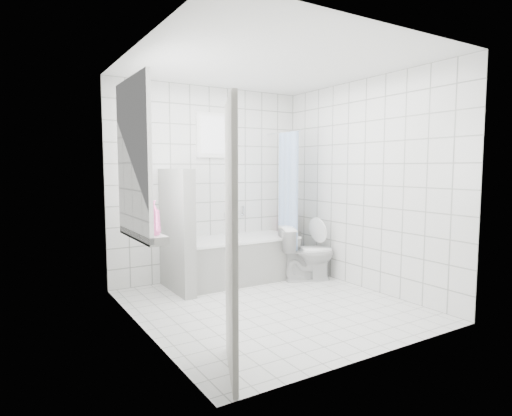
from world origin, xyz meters
TOP-DOWN VIEW (x-y plane):
  - ground at (0.00, 0.00)m, footprint 3.00×3.00m
  - ceiling at (0.00, 0.00)m, footprint 3.00×3.00m
  - wall_back at (0.00, 1.50)m, footprint 2.80×0.02m
  - wall_front at (0.00, -1.50)m, footprint 2.80×0.02m
  - wall_left at (-1.40, 0.00)m, footprint 0.02×3.00m
  - wall_right at (1.40, 0.00)m, footprint 0.02×3.00m
  - window_left at (-1.35, 0.30)m, footprint 0.01×0.90m
  - window_back at (0.10, 1.46)m, footprint 0.50×0.01m
  - window_sill at (-1.31, 0.30)m, footprint 0.18×1.02m
  - door at (-1.08, -1.12)m, footprint 0.37×0.74m
  - bathtub at (0.20, 1.12)m, footprint 1.59×0.77m
  - partition_wall at (-0.66, 1.07)m, footprint 0.15×0.85m
  - tiled_ledge at (1.23, 1.38)m, footprint 0.40×0.24m
  - toilet at (1.03, 0.65)m, footprint 0.82×0.64m
  - curtain_rod at (0.94, 1.10)m, footprint 0.02×0.80m
  - shower_curtain at (0.94, 0.97)m, footprint 0.14×0.48m
  - tub_faucet at (0.30, 1.46)m, footprint 0.18×0.06m
  - sill_bottles at (-1.30, 0.25)m, footprint 0.18×0.80m
  - ledge_bottles at (1.22, 1.35)m, footprint 0.18×0.16m

SIDE VIEW (x-z plane):
  - ground at x=0.00m, z-range 0.00..0.00m
  - tiled_ledge at x=1.23m, z-range 0.00..0.55m
  - bathtub at x=0.20m, z-range 0.00..0.58m
  - toilet at x=1.03m, z-range 0.00..0.73m
  - ledge_bottles at x=1.22m, z-range 0.55..0.78m
  - partition_wall at x=-0.66m, z-range 0.00..1.50m
  - tub_faucet at x=0.30m, z-range 0.82..0.88m
  - window_sill at x=-1.31m, z-range 0.82..0.90m
  - door at x=-1.08m, z-range 0.00..2.00m
  - sill_bottles at x=-1.30m, z-range 0.87..1.20m
  - shower_curtain at x=0.94m, z-range 0.21..1.99m
  - wall_back at x=0.00m, z-range 0.00..2.60m
  - wall_front at x=0.00m, z-range 0.00..2.60m
  - wall_left at x=-1.40m, z-range 0.00..2.60m
  - wall_right at x=1.40m, z-range 0.00..2.60m
  - window_left at x=-1.35m, z-range 0.90..2.30m
  - window_back at x=0.10m, z-range 1.70..2.20m
  - curtain_rod at x=0.94m, z-range 1.99..2.01m
  - ceiling at x=0.00m, z-range 2.60..2.60m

